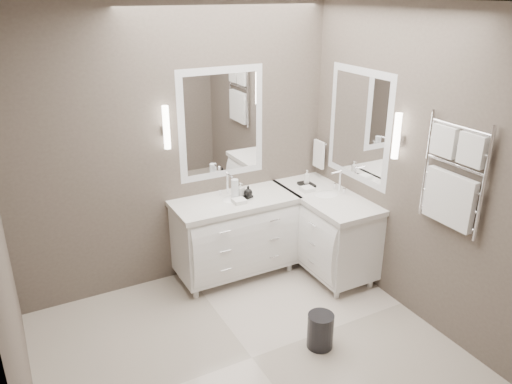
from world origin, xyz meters
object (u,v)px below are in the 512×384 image
vanity_right (325,227)px  waste_bin (320,331)px  vanity_back (235,232)px  towel_ladder (452,181)px

vanity_right → waste_bin: (-0.76, -1.04, -0.33)m
vanity_right → waste_bin: size_ratio=4.05×
vanity_back → towel_ladder: size_ratio=1.38×
vanity_back → waste_bin: bearing=-85.0°
vanity_back → waste_bin: vanity_back is taller
vanity_right → towel_ladder: 1.60m
towel_ladder → waste_bin: (-0.98, 0.26, -1.24)m
vanity_back → waste_bin: 1.41m
towel_ladder → waste_bin: bearing=164.9°
vanity_right → towel_ladder: (0.23, -1.30, 0.91)m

